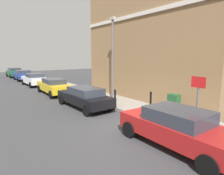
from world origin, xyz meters
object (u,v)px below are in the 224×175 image
at_px(car_blue, 23,75).
at_px(car_red, 177,127).
at_px(car_green, 15,72).
at_px(lamppost, 113,55).
at_px(car_black, 84,97).
at_px(car_yellow, 54,86).
at_px(bollard_near_cabinet, 151,100).
at_px(utility_cabinet, 174,106).
at_px(street_sign, 198,96).
at_px(car_white, 34,79).
at_px(bollard_far_kerb, 115,97).

bearing_deg(car_blue, car_red, -179.51).
relative_size(car_red, car_green, 0.97).
distance_m(car_green, lamppost, 23.06).
bearing_deg(car_blue, lamppost, -171.51).
bearing_deg(lamppost, car_black, -170.81).
distance_m(car_blue, car_green, 5.54).
height_order(car_yellow, bollard_near_cabinet, car_yellow).
bearing_deg(car_red, utility_cabinet, -51.78).
bearing_deg(car_yellow, lamppost, -152.38).
height_order(car_green, street_sign, street_sign).
xyz_separation_m(car_red, lamppost, (2.44, 7.05, 2.57)).
distance_m(utility_cabinet, lamppost, 5.73).
bearing_deg(lamppost, car_blue, 97.85).
relative_size(car_yellow, lamppost, 0.79).
xyz_separation_m(car_black, street_sign, (1.56, -6.52, 0.95)).
distance_m(car_white, lamppost, 11.78).
height_order(utility_cabinet, lamppost, lamppost).
bearing_deg(lamppost, car_white, 102.52).
bearing_deg(car_blue, bollard_far_kerb, -175.25).
height_order(car_black, car_green, car_green).
bearing_deg(street_sign, car_white, 94.84).
relative_size(car_red, lamppost, 0.75).
xyz_separation_m(car_red, car_blue, (0.07, 24.30, 0.01)).
bearing_deg(car_blue, car_white, 179.55).
distance_m(car_black, bollard_near_cabinet, 4.08).
relative_size(utility_cabinet, bollard_near_cabinet, 1.11).
bearing_deg(street_sign, bollard_far_kerb, 90.73).
relative_size(car_green, utility_cabinet, 3.83).
relative_size(car_red, utility_cabinet, 3.73).
bearing_deg(car_green, lamppost, -174.33).
relative_size(car_white, lamppost, 0.75).
xyz_separation_m(utility_cabinet, street_sign, (-1.07, -1.83, 0.98)).
bearing_deg(car_black, car_blue, -1.70).
bearing_deg(car_red, car_black, 1.34).
distance_m(car_yellow, car_green, 17.69).
xyz_separation_m(bollard_far_kerb, lamppost, (1.02, 1.62, 2.60)).
distance_m(bollard_near_cabinet, street_sign, 3.80).
bearing_deg(car_black, car_yellow, -1.62).
height_order(car_black, bollard_near_cabinet, car_black).
bearing_deg(car_white, lamppost, -168.77).
height_order(car_white, lamppost, lamppost).
relative_size(car_blue, utility_cabinet, 3.43).
height_order(car_black, lamppost, lamppost).
height_order(car_black, street_sign, street_sign).
xyz_separation_m(car_blue, bollard_far_kerb, (1.35, -18.87, -0.04)).
bearing_deg(car_white, bollard_far_kerb, -174.77).
bearing_deg(car_red, bollard_far_kerb, -13.92).
distance_m(car_yellow, car_blue, 12.15).
xyz_separation_m(car_blue, street_sign, (1.42, -24.17, 0.92)).
relative_size(car_black, car_blue, 1.14).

